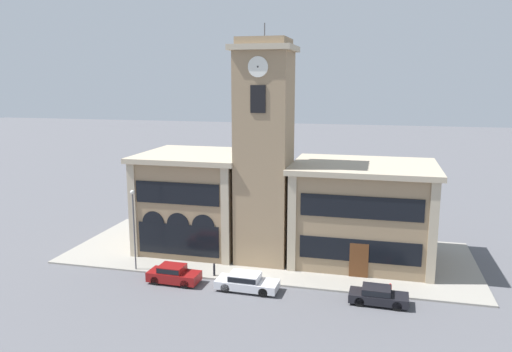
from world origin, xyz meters
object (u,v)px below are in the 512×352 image
object	(u,v)px
parked_car_far	(378,295)
parked_car_near	(173,274)
bollard	(214,270)
street_lamp	(134,219)
fire_hydrant	(390,289)
parked_car_mid	(246,282)

from	to	relation	value
parked_car_far	parked_car_near	bearing A→B (deg)	-178.19
parked_car_far	bollard	size ratio (longest dim) A/B	3.96
street_lamp	bollard	size ratio (longest dim) A/B	6.43
fire_hydrant	bollard	bearing A→B (deg)	178.71
parked_car_far	fire_hydrant	size ratio (longest dim) A/B	4.83
parked_car_mid	bollard	distance (m)	3.68
bollard	fire_hydrant	bearing A→B (deg)	-1.29
street_lamp	fire_hydrant	world-z (taller)	street_lamp
parked_car_mid	fire_hydrant	bearing A→B (deg)	9.90
parked_car_mid	parked_car_far	size ratio (longest dim) A/B	1.15
parked_car_near	bollard	world-z (taller)	parked_car_near
parked_car_near	street_lamp	bearing A→B (deg)	160.32
street_lamp	parked_car_near	bearing A→B (deg)	-21.49
parked_car_far	bollard	bearing A→B (deg)	173.79
street_lamp	bollard	world-z (taller)	street_lamp
parked_car_mid	street_lamp	bearing A→B (deg)	172.71
parked_car_mid	street_lamp	distance (m)	10.89
parked_car_far	street_lamp	world-z (taller)	street_lamp
parked_car_near	fire_hydrant	world-z (taller)	parked_car_near
parked_car_mid	fire_hydrant	xyz separation A→B (m)	(10.64, 1.51, -0.14)
parked_car_near	parked_car_far	distance (m)	15.73
parked_car_near	parked_car_far	bearing A→B (deg)	1.81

